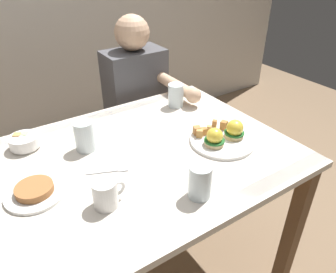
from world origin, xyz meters
The scene contains 11 objects.
ground_plane centered at (0.00, 0.00, 0.00)m, with size 6.00×6.00×0.00m, color #7F664C.
dining_table centered at (0.00, 0.00, 0.63)m, with size 1.20×0.90×0.74m.
eggs_benedict_plate centered at (0.33, -0.11, 0.77)m, with size 0.27×0.27×0.09m.
fruit_bowl centered at (-0.37, 0.30, 0.77)m, with size 0.12×0.12×0.06m.
coffee_mug centered at (-0.22, -0.19, 0.79)m, with size 0.11×0.08×0.09m.
fork centered at (-0.14, -0.03, 0.74)m, with size 0.15×0.08×0.00m.
water_glass_near centered at (-0.16, 0.16, 0.80)m, with size 0.08×0.08×0.12m.
water_glass_far centered at (0.05, -0.31, 0.79)m, with size 0.08×0.08×0.12m.
water_glass_extra centered at (0.37, 0.28, 0.79)m, with size 0.08×0.08×0.12m.
side_plate centered at (-0.40, -0.01, 0.75)m, with size 0.20×0.20×0.04m.
diner_person centered at (0.32, 0.60, 0.65)m, with size 0.34×0.54×1.14m.
Camera 1 is at (-0.48, -0.92, 1.46)m, focal length 33.92 mm.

